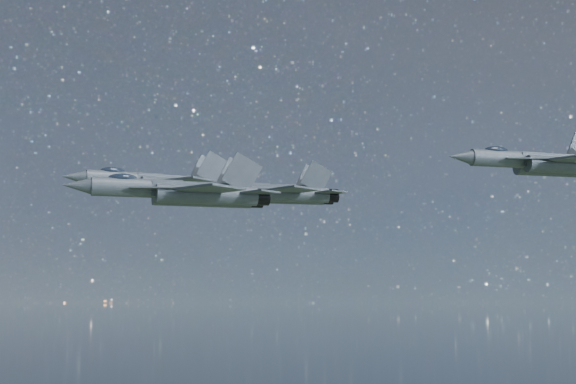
{
  "coord_description": "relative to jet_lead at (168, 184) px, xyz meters",
  "views": [
    {
      "loc": [
        3.7,
        -77.46,
        136.77
      ],
      "look_at": [
        0.78,
        3.43,
        147.0
      ],
      "focal_mm": 55.0,
      "sensor_mm": 36.0,
      "label": 1
    }
  ],
  "objects": [
    {
      "name": "jet_right",
      "position": [
        3.85,
        -13.06,
        -2.41
      ],
      "size": [
        15.89,
        10.63,
        4.02
      ],
      "rotation": [
        0.0,
        0.0,
        0.33
      ],
      "color": "#373F45"
    },
    {
      "name": "jet_slot",
      "position": [
        34.53,
        1.44,
        1.93
      ],
      "size": [
        17.19,
        11.58,
        4.33
      ],
      "rotation": [
        0.0,
        0.0,
        0.3
      ],
      "color": "#373F45"
    },
    {
      "name": "jet_lead",
      "position": [
        0.0,
        0.0,
        0.0
      ],
      "size": [
        15.97,
        10.45,
        4.12
      ],
      "rotation": [
        0.0,
        0.0,
        0.43
      ],
      "color": "#373F45"
    },
    {
      "name": "jet_left",
      "position": [
        8.45,
        23.35,
        2.11
      ],
      "size": [
        19.56,
        13.29,
        4.92
      ],
      "rotation": [
        0.0,
        0.0,
        0.25
      ],
      "color": "#373F45"
    }
  ]
}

